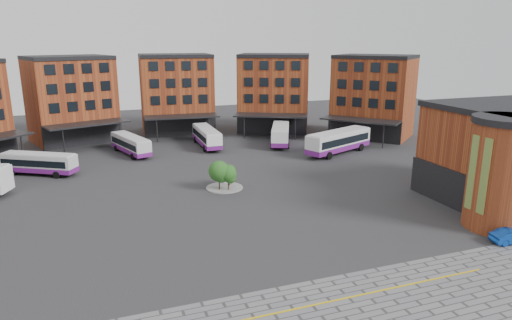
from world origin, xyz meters
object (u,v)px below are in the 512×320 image
object	(u,v)px
tree_island	(224,174)
bus_c	(131,144)
bus_f	(339,141)
bus_d	(207,137)
bus_b	(38,163)
bus_e	(281,133)

from	to	relation	value
tree_island	bus_c	world-z (taller)	tree_island
tree_island	bus_f	size ratio (longest dim) A/B	0.34
bus_c	bus_d	size ratio (longest dim) A/B	0.96
bus_c	bus_b	bearing A→B (deg)	-167.49
bus_b	bus_e	distance (m)	37.62
bus_c	bus_d	bearing A→B (deg)	-12.55
bus_b	bus_e	bearing A→B (deg)	-49.58
bus_c	bus_e	world-z (taller)	bus_e
bus_c	bus_f	xyz separation A→B (m)	(30.51, -10.50, 0.36)
bus_c	bus_d	distance (m)	12.40
tree_island	bus_c	xyz separation A→B (m)	(-8.77, 21.54, -0.38)
bus_b	bus_c	world-z (taller)	bus_c
bus_b	bus_e	xyz separation A→B (m)	(37.11, 6.19, 0.27)
bus_d	bus_f	distance (m)	21.57
bus_c	bus_f	world-z (taller)	bus_f
bus_c	tree_island	bearing A→B (deg)	-85.61
bus_b	bus_c	bearing A→B (deg)	-28.77
bus_b	bus_c	xyz separation A→B (m)	(12.38, 7.23, 0.02)
bus_c	bus_e	distance (m)	24.75
bus_b	bus_f	size ratio (longest dim) A/B	0.78
tree_island	bus_b	distance (m)	25.54
bus_c	bus_e	bearing A→B (deg)	-20.18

